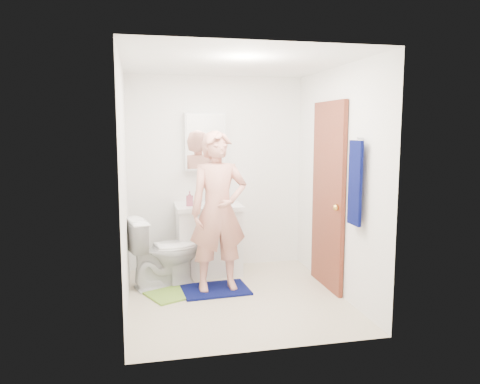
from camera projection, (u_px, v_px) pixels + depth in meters
name	position (u px, v px, depth m)	size (l,w,h in m)	color
floor	(236.00, 298.00, 4.90)	(2.20, 2.40, 0.02)	beige
ceiling	(236.00, 61.00, 4.57)	(2.20, 2.40, 0.02)	white
wall_back	(216.00, 173.00, 5.91)	(2.20, 0.02, 2.40)	white
wall_front	(268.00, 202.00, 3.57)	(2.20, 0.02, 2.40)	white
wall_left	(123.00, 187.00, 4.51)	(0.02, 2.40, 2.40)	white
wall_right	(338.00, 181.00, 4.97)	(0.02, 2.40, 2.40)	white
vanity_cabinet	(209.00, 241.00, 5.70)	(0.75, 0.55, 0.80)	white
countertop	(208.00, 206.00, 5.64)	(0.79, 0.59, 0.05)	white
sink_basin	(208.00, 205.00, 5.64)	(0.40, 0.40, 0.03)	white
faucet	(206.00, 197.00, 5.81)	(0.03, 0.03, 0.12)	silver
medicine_cabinet	(205.00, 141.00, 5.76)	(0.50, 0.12, 0.70)	white
mirror_panel	(206.00, 142.00, 5.70)	(0.46, 0.01, 0.66)	white
door	(328.00, 196.00, 5.13)	(0.05, 0.80, 2.05)	brown
door_knob	(336.00, 207.00, 4.82)	(0.07, 0.07, 0.07)	gold
towel	(355.00, 183.00, 4.40)	(0.03, 0.24, 0.80)	#070D49
towel_hook	(361.00, 138.00, 4.35)	(0.02, 0.02, 0.06)	silver
toilet	(164.00, 251.00, 5.22)	(0.45, 0.78, 0.80)	white
bath_mat	(215.00, 290.00, 5.11)	(0.71, 0.51, 0.02)	#070D49
green_rug	(173.00, 294.00, 4.98)	(0.51, 0.43, 0.02)	#77A637
soap_dispenser	(190.00, 198.00, 5.53)	(0.08, 0.08, 0.17)	#AC5066
toothbrush_cup	(223.00, 198.00, 5.80)	(0.13, 0.13, 0.11)	#653B83
man	(218.00, 211.00, 5.00)	(0.63, 0.41, 1.71)	tan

